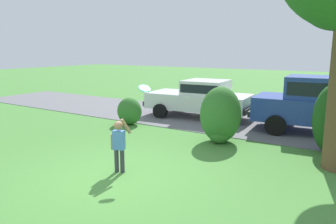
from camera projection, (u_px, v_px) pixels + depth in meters
ground_plane at (117, 176)px, 7.34m from camera, size 80.00×80.00×0.00m
driveway_strip at (229, 122)px, 12.80m from camera, size 28.00×4.40×0.02m
shrub_near_tree at (129, 111)px, 12.28m from camera, size 0.96×0.83×1.02m
shrub_centre_left at (220, 116)px, 9.90m from camera, size 1.23×1.28×1.70m
shrub_centre at (332, 119)px, 8.80m from camera, size 0.97×0.98×1.89m
parked_sedan at (201, 97)px, 13.49m from camera, size 4.52×2.35×1.56m
parked_suv at (326, 102)px, 10.75m from camera, size 4.83×2.39×1.92m
child_thrower at (119, 142)px, 7.43m from camera, size 0.40×0.36×1.29m
frisbee at (145, 88)px, 7.58m from camera, size 0.29×0.28×0.20m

